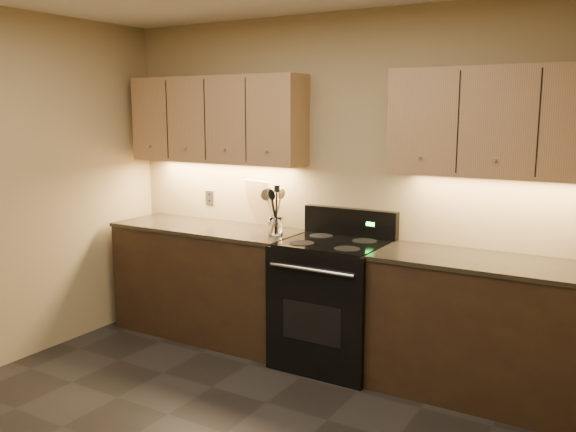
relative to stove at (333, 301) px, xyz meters
The scene contains 14 objects.
wall_back 0.88m from the stove, 104.10° to the left, with size 4.00×0.04×2.60m, color #9C895B.
counter_left 1.18m from the stove, behind, with size 1.62×0.62×0.93m.
counter_right 1.10m from the stove, ahead, with size 1.46×0.62×0.93m.
stove is the anchor object (origin of this frame).
upper_cab_left 1.78m from the stove, behind, with size 1.60×0.30×0.70m, color #A87B54.
upper_cab_right 1.73m from the stove, ahead, with size 1.44×0.30×0.70m, color #A87B54.
outlet_plate 1.55m from the stove, 167.24° to the left, with size 0.09×0.01×0.12m, color #B2B5BA.
utensil_crock 0.72m from the stove, behind, with size 0.14×0.14×0.14m.
cutting_board 1.08m from the stove, 161.55° to the left, with size 0.30×0.02×0.38m, color tan.
wooden_spoon 0.83m from the stove, behind, with size 0.06×0.06×0.34m, color tan, non-canonical shape.
black_spoon 0.81m from the stove, behind, with size 0.06×0.06×0.34m, color black, non-canonical shape.
black_turner 0.82m from the stove, behind, with size 0.08×0.08×0.38m, color black, non-canonical shape.
steel_spatula 0.81m from the stove, behind, with size 0.08×0.08×0.36m, color silver, non-canonical shape.
steel_skimmer 0.79m from the stove, behind, with size 0.09×0.09×0.34m, color silver, non-canonical shape.
Camera 1 is at (2.01, -2.21, 1.87)m, focal length 38.00 mm.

